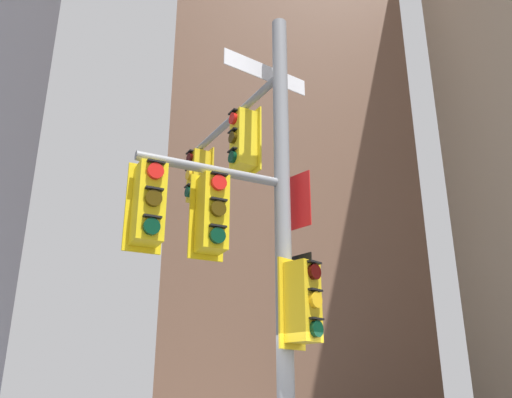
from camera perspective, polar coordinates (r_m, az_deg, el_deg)
name	(u,v)px	position (r m, az deg, el deg)	size (l,w,h in m)	color
building_mid_block	(282,70)	(39.47, 2.75, 13.47)	(13.28, 13.28, 47.41)	brown
signal_pole_assembly	(242,215)	(7.70, -1.50, -1.67)	(2.46, 3.96, 7.31)	gray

